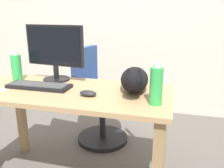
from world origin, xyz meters
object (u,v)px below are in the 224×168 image
monitor (55,51)px  spray_bottle (156,86)px  computer_mouse (88,93)px  cat (134,79)px  keyboard (39,86)px  office_chair (98,102)px  water_bottle (17,67)px

monitor → spray_bottle: size_ratio=2.04×
spray_bottle → computer_mouse: bearing=175.4°
cat → computer_mouse: (-0.26, -0.17, -0.06)m
cat → spray_bottle: spray_bottle is taller
monitor → keyboard: (-0.02, -0.21, -0.21)m
office_chair → computer_mouse: bearing=-76.0°
monitor → cat: monitor is taller
keyboard → water_bottle: bearing=153.8°
monitor → keyboard: size_ratio=1.09×
monitor → keyboard: monitor is taller
office_chair → computer_mouse: (0.18, -0.72, 0.34)m
computer_mouse → water_bottle: size_ratio=0.50×
office_chair → water_bottle: (-0.47, -0.51, 0.42)m
spray_bottle → monitor: bearing=157.5°
office_chair → spray_bottle: bearing=-51.7°
keyboard → computer_mouse: 0.39m
cat → computer_mouse: bearing=-146.5°
spray_bottle → water_bottle: bearing=167.3°
spray_bottle → cat: bearing=127.2°
computer_mouse → keyboard: bearing=168.7°
monitor → spray_bottle: (0.78, -0.32, -0.12)m
office_chair → monitor: bearing=-113.5°
spray_bottle → keyboard: bearing=172.1°
monitor → water_bottle: monitor is taller
spray_bottle → office_chair: bearing=128.3°
office_chair → spray_bottle: (0.59, -0.75, 0.43)m
office_chair → cat: bearing=-51.2°
keyboard → spray_bottle: bearing=-7.9°
water_bottle → keyboard: bearing=-26.2°
office_chair → cat: size_ratio=1.48×
keyboard → cat: size_ratio=0.72×
cat → computer_mouse: size_ratio=5.55×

